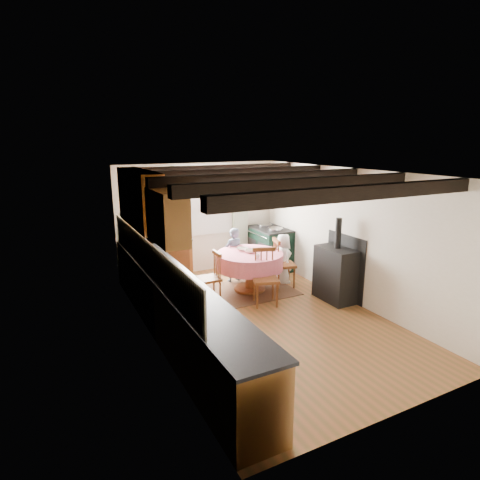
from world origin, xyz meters
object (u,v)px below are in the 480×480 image
dining_table (250,272)px  cup (257,257)px  chair_near (266,277)px  cast_iron_stove (337,260)px  child_far (233,255)px  aga_range (270,248)px  child_right (283,258)px  chair_left (209,277)px  chair_right (284,263)px

dining_table → cup: bearing=-98.5°
dining_table → chair_near: size_ratio=1.26×
chair_near → cast_iron_stove: (1.25, -0.39, 0.26)m
child_far → chair_near: bearing=81.0°
child_far → cup: (-0.02, -1.04, 0.24)m
dining_table → aga_range: aga_range is taller
child_right → cast_iron_stove: bearing=-154.1°
chair_left → chair_right: (1.62, -0.01, 0.04)m
chair_left → cast_iron_stove: size_ratio=0.60×
aga_range → child_far: child_far is taller
child_far → child_right: child_far is taller
cast_iron_stove → child_far: (-1.23, 1.73, -0.20)m
chair_near → aga_range: (1.14, 1.74, -0.03)m
aga_range → child_right: size_ratio=1.02×
aga_range → cup: aga_range is taller
cast_iron_stove → child_right: 1.29m
cast_iron_stove → child_right: (-0.35, 1.22, -0.26)m
chair_right → child_far: size_ratio=0.87×
chair_near → cast_iron_stove: size_ratio=0.66×
chair_near → cup: size_ratio=11.44×
dining_table → chair_right: chair_right is taller
cup → cast_iron_stove: bearing=-29.0°
cup → child_right: bearing=30.2°
aga_range → cup: 1.87m
dining_table → cast_iron_stove: (1.19, -1.10, 0.38)m
chair_near → child_right: size_ratio=0.99×
dining_table → child_far: bearing=93.3°
chair_right → cast_iron_stove: (0.46, -1.01, 0.27)m
dining_table → chair_left: size_ratio=1.40×
chair_right → cast_iron_stove: cast_iron_stove is taller
cup → child_far: bearing=88.6°
child_right → child_far: bearing=69.5°
aga_range → child_right: (-0.24, -0.91, 0.03)m
chair_near → chair_right: bearing=57.0°
chair_near → child_right: 1.22m
dining_table → cast_iron_stove: size_ratio=0.83×
child_far → dining_table: bearing=85.2°
chair_left → cast_iron_stove: bearing=66.4°
dining_table → cup: 0.59m
chair_near → cast_iron_stove: 1.34m
dining_table → chair_left: (-0.88, -0.08, 0.07)m
chair_left → child_right: bearing=99.2°
chair_right → cup: bearing=127.3°
chair_near → child_far: 1.34m
cast_iron_stove → child_right: size_ratio=1.50×
aga_range → child_far: bearing=-160.2°
cast_iron_stove → chair_left: bearing=153.9°
chair_right → cast_iron_stove: bearing=-140.1°
child_right → cup: child_right is taller
chair_left → aga_range: size_ratio=0.87×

